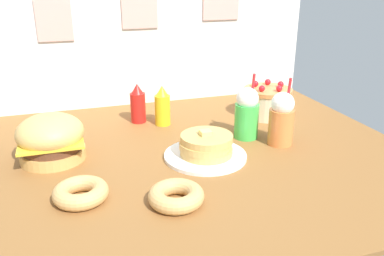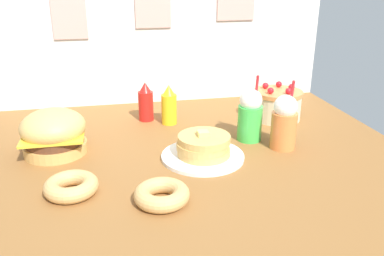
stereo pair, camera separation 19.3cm
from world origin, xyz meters
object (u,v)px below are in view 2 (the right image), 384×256
Objects in this scene: donut_pink_glaze at (71,186)px; donut_chocolate at (162,194)px; pancake_stack at (203,149)px; ketchup_bottle at (146,103)px; burger at (54,133)px; mustard_bottle at (169,106)px; orange_float_cup at (284,122)px; layer_cake at (277,104)px; cream_soda_cup at (250,115)px.

donut_pink_glaze is 1.00× the size of donut_chocolate.
ketchup_bottle is at bearing 110.01° from pancake_stack.
ketchup_bottle reaches higher than burger.
ketchup_bottle is (0.47, 0.37, 0.00)m from burger.
donut_pink_glaze is at bearing -125.22° from mustard_bottle.
donut_chocolate is at bearing -149.59° from orange_float_cup.
orange_float_cup reaches higher than layer_cake.
donut_chocolate is (-0.78, -0.78, -0.05)m from layer_cake.
ketchup_bottle is at bearing 169.93° from layer_cake.
ketchup_bottle and mustard_bottle have the same top height.
donut_pink_glaze is (-0.37, -0.78, -0.07)m from ketchup_bottle.
donut_chocolate is (-0.52, -0.51, -0.10)m from cream_soda_cup.
orange_float_cup reaches higher than donut_chocolate.
pancake_stack is 0.70m from layer_cake.
ketchup_bottle is 0.15m from mustard_bottle.
ketchup_bottle reaches higher than layer_cake.
orange_float_cup reaches higher than pancake_stack.
burger is 0.88× the size of cream_soda_cup.
ketchup_bottle is at bearing 88.05° from donut_chocolate.
pancake_stack reaches higher than donut_pink_glaze.
mustard_bottle is at bearing 137.79° from orange_float_cup.
mustard_bottle is (0.12, -0.08, 0.00)m from ketchup_bottle.
pancake_stack is at bearing -141.26° from layer_cake.
pancake_stack is at bearing 55.11° from donut_chocolate.
ketchup_bottle reaches higher than donut_chocolate.
donut_pink_glaze is at bearing -115.26° from ketchup_bottle.
donut_chocolate is (-0.24, -0.34, -0.01)m from pancake_stack.
donut_pink_glaze is 0.36m from donut_chocolate.
orange_float_cup is at bearing -108.78° from layer_cake.
cream_soda_cup is at bearing -40.90° from mustard_bottle.
orange_float_cup reaches higher than donut_pink_glaze.
donut_pink_glaze and donut_chocolate have the same top height.
burger is at bearing 128.86° from donut_chocolate.
layer_cake reaches higher than donut_pink_glaze.
donut_pink_glaze is at bearing -160.03° from pancake_stack.
orange_float_cup is at bearing 30.41° from donut_chocolate.
burger is at bearing 103.82° from donut_pink_glaze.
layer_cake is 0.83× the size of cream_soda_cup.
burger is 1.09m from orange_float_cup.
mustard_bottle reaches higher than layer_cake.
donut_pink_glaze is at bearing -150.03° from layer_cake.
layer_cake is 1.34× the size of donut_chocolate.
cream_soda_cup is 1.61× the size of donut_pink_glaze.
layer_cake is 1.10m from donut_chocolate.
orange_float_cup is at bearing -45.72° from cream_soda_cup.
cream_soda_cup is at bearing 23.72° from donut_pink_glaze.
ketchup_bottle reaches higher than donut_pink_glaze.
burger is 1.33× the size of mustard_bottle.
cream_soda_cup is at bearing 44.40° from donut_chocolate.
orange_float_cup is (0.13, -0.13, 0.00)m from cream_soda_cup.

